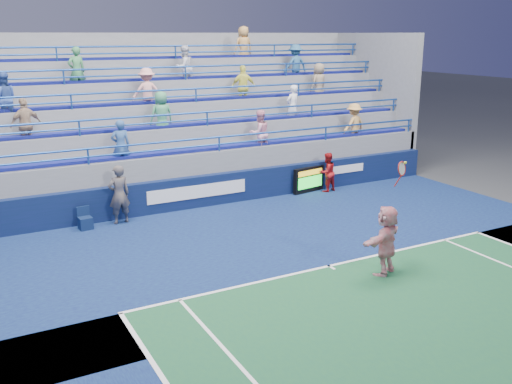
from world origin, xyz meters
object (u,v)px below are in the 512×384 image
tennis_player (386,240)px  ball_girl (327,172)px  serve_speed_board (309,180)px  line_judge (119,195)px  judge_chair (85,222)px

tennis_player → ball_girl: size_ratio=1.90×
serve_speed_board → line_judge: bearing=-177.9°
serve_speed_board → judge_chair: size_ratio=2.03×
tennis_player → line_judge: tennis_player is taller
judge_chair → line_judge: (1.11, 0.05, 0.72)m
serve_speed_board → ball_girl: bearing=-18.4°
judge_chair → line_judge: 1.33m
ball_girl → line_judge: bearing=-8.8°
judge_chair → line_judge: size_ratio=0.37×
judge_chair → line_judge: bearing=2.6°
serve_speed_board → ball_girl: ball_girl is taller
line_judge → ball_girl: bearing=174.7°
judge_chair → tennis_player: 9.13m
serve_speed_board → line_judge: line_judge is taller
line_judge → ball_girl: (7.95, 0.04, -0.20)m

